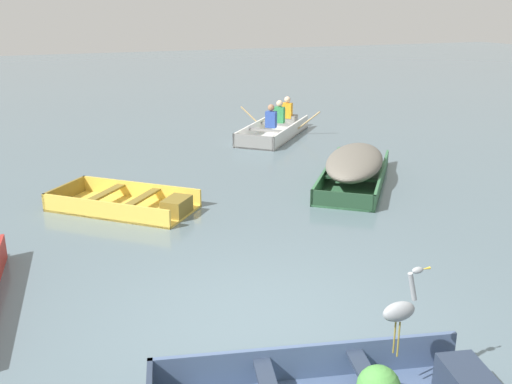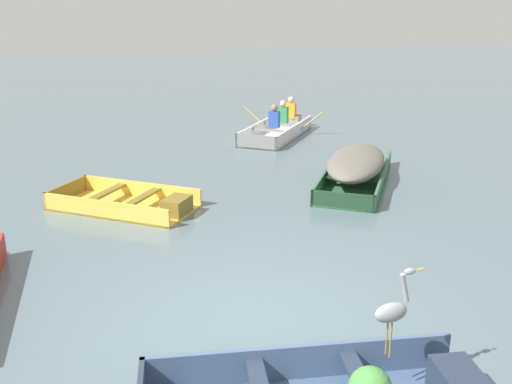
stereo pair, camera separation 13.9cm
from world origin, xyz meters
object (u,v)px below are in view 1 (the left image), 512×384
Objects in this scene: heron_on_dinghy at (401,309)px; skiff_yellow_mid_moored at (129,204)px; rowboat_white_with_crew at (276,128)px; skiff_green_near_moored at (355,164)px.

skiff_yellow_mid_moored is at bearing 102.95° from heron_on_dinghy.
heron_on_dinghy is (-3.47, -10.53, 0.68)m from rowboat_white_with_crew.
heron_on_dinghy reaches higher than rowboat_white_with_crew.
rowboat_white_with_crew is 11.11m from heron_on_dinghy.
rowboat_white_with_crew is 3.62× the size of heron_on_dinghy.
rowboat_white_with_crew is at bearing 43.42° from skiff_yellow_mid_moored.
skiff_green_near_moored reaches higher than skiff_yellow_mid_moored.
heron_on_dinghy reaches higher than skiff_yellow_mid_moored.
heron_on_dinghy is (1.37, -5.95, 0.79)m from skiff_yellow_mid_moored.
heron_on_dinghy reaches higher than skiff_green_near_moored.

